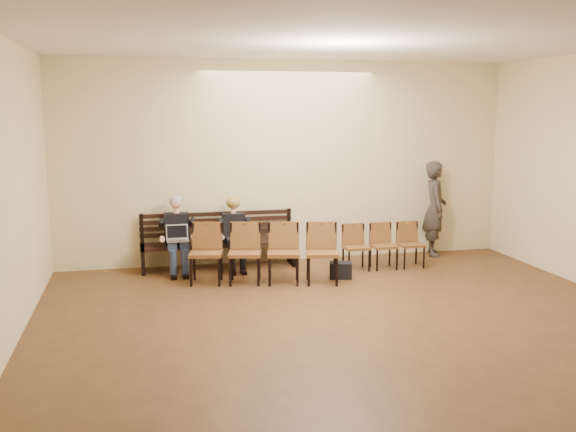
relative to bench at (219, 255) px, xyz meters
name	(u,v)px	position (x,y,z in m)	size (l,w,h in m)	color
ground	(397,368)	(1.28, -4.65, -0.23)	(10.00, 10.00, 0.00)	brown
room_walls	(376,122)	(1.28, -3.86, 2.31)	(8.02, 10.01, 3.51)	beige
bench	(219,255)	(0.00, 0.00, 0.00)	(2.60, 0.90, 0.45)	black
seated_man	(177,237)	(-0.70, -0.12, 0.37)	(0.50, 0.69, 1.20)	black
seated_woman	(235,238)	(0.25, -0.12, 0.31)	(0.46, 0.64, 1.08)	black
laptop	(178,241)	(-0.70, -0.36, 0.35)	(0.35, 0.28, 0.25)	silver
water_bottle	(243,240)	(0.35, -0.42, 0.34)	(0.07, 0.07, 0.23)	silver
bag	(341,270)	(1.81, -1.08, -0.10)	(0.35, 0.24, 0.26)	black
passerby	(435,202)	(3.98, 0.10, 0.77)	(0.73, 0.48, 1.99)	#342F2B
chair_row_front	(384,246)	(2.71, -0.65, 0.16)	(1.38, 0.42, 0.77)	brown
chair_row_back	(264,253)	(0.57, -1.09, 0.24)	(2.28, 0.51, 0.94)	brown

